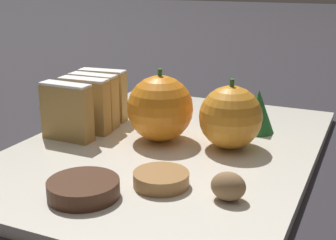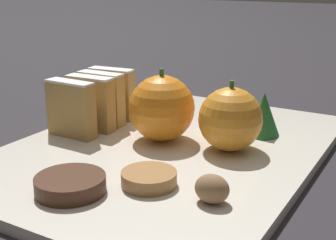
# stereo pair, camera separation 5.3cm
# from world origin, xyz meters

# --- Properties ---
(ground_plane) EXTENTS (6.00, 6.00, 0.00)m
(ground_plane) POSITION_xyz_m (0.00, 0.00, 0.00)
(ground_plane) COLOR #28262B
(serving_platter) EXTENTS (0.32, 0.43, 0.01)m
(serving_platter) POSITION_xyz_m (0.00, 0.00, 0.01)
(serving_platter) COLOR silver
(serving_platter) RESTS_ON ground_plane
(stollen_slice_front) EXTENTS (0.06, 0.02, 0.07)m
(stollen_slice_front) POSITION_xyz_m (-0.12, -0.03, 0.05)
(stollen_slice_front) COLOR tan
(stollen_slice_front) RESTS_ON serving_platter
(stollen_slice_second) EXTENTS (0.06, 0.02, 0.07)m
(stollen_slice_second) POSITION_xyz_m (-0.11, -0.00, 0.05)
(stollen_slice_second) COLOR tan
(stollen_slice_second) RESTS_ON serving_platter
(stollen_slice_third) EXTENTS (0.06, 0.02, 0.07)m
(stollen_slice_third) POSITION_xyz_m (-0.11, 0.02, 0.05)
(stollen_slice_third) COLOR tan
(stollen_slice_third) RESTS_ON serving_platter
(stollen_slice_fourth) EXTENTS (0.06, 0.03, 0.07)m
(stollen_slice_fourth) POSITION_xyz_m (-0.12, 0.05, 0.05)
(stollen_slice_fourth) COLOR tan
(stollen_slice_fourth) RESTS_ON serving_platter
(orange_near) EXTENTS (0.08, 0.08, 0.09)m
(orange_near) POSITION_xyz_m (-0.02, 0.01, 0.05)
(orange_near) COLOR orange
(orange_near) RESTS_ON serving_platter
(orange_far) EXTENTS (0.07, 0.07, 0.08)m
(orange_far) POSITION_xyz_m (0.07, 0.02, 0.05)
(orange_far) COLOR orange
(orange_far) RESTS_ON serving_platter
(walnut) EXTENTS (0.03, 0.03, 0.03)m
(walnut) POSITION_xyz_m (0.10, -0.10, 0.02)
(walnut) COLOR #8E6B47
(walnut) RESTS_ON serving_platter
(chocolate_cookie) EXTENTS (0.06, 0.06, 0.02)m
(chocolate_cookie) POSITION_xyz_m (-0.01, -0.15, 0.02)
(chocolate_cookie) COLOR #472819
(chocolate_cookie) RESTS_ON serving_platter
(gingerbread_cookie) EXTENTS (0.05, 0.05, 0.01)m
(gingerbread_cookie) POSITION_xyz_m (0.04, -0.10, 0.02)
(gingerbread_cookie) COLOR #A3703D
(gingerbread_cookie) RESTS_ON serving_platter
(evergreen_sprig) EXTENTS (0.04, 0.04, 0.05)m
(evergreen_sprig) POSITION_xyz_m (0.08, 0.09, 0.04)
(evergreen_sprig) COLOR #23662D
(evergreen_sprig) RESTS_ON serving_platter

